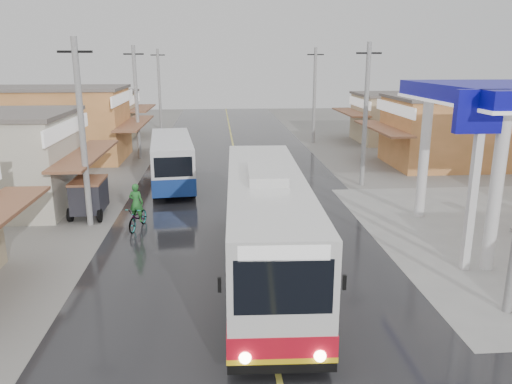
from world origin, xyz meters
TOP-DOWN VIEW (x-y plane):
  - ground at (0.00, 0.00)m, footprint 120.00×120.00m
  - road at (0.00, 15.00)m, footprint 12.00×90.00m
  - centre_line at (0.00, 15.00)m, footprint 0.15×90.00m
  - shopfronts_left at (-13.00, 18.00)m, footprint 11.00×44.00m
  - utility_poles_left at (-7.00, 16.00)m, footprint 1.60×50.00m
  - utility_poles_right at (7.00, 15.00)m, footprint 1.60×36.00m
  - coach_bus at (0.25, 3.13)m, footprint 3.07×12.03m
  - second_bus at (-3.93, 15.91)m, footprint 3.08×8.43m
  - cyclist at (-4.79, 8.28)m, footprint 1.08×2.01m
  - tricycle_near at (-7.29, 10.24)m, footprint 1.54×2.32m

SIDE VIEW (x-z plane):
  - ground at x=0.00m, z-range 0.00..0.00m
  - shopfronts_left at x=-13.00m, z-range -2.60..2.60m
  - utility_poles_left at x=-7.00m, z-range -4.00..4.00m
  - utility_poles_right at x=7.00m, z-range -4.00..4.00m
  - road at x=0.00m, z-range 0.00..0.02m
  - centre_line at x=0.00m, z-range 0.02..0.03m
  - cyclist at x=-4.79m, z-range -0.35..1.71m
  - tricycle_near at x=-7.29m, z-range 0.13..1.90m
  - second_bus at x=-3.93m, z-range 0.11..2.84m
  - coach_bus at x=0.25m, z-range -0.07..3.67m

